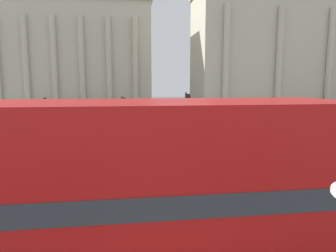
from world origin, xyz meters
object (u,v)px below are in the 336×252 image
Objects in this scene: traffic_light_mid at (187,113)px; traffic_light_far at (123,110)px; plaza_building_left at (76,59)px; pedestrian_yellow at (204,127)px; pedestrian_grey at (48,140)px; pedestrian_red at (318,153)px; pedestrian_olive at (251,157)px; traffic_light_near at (48,129)px; double_decker_bus at (81,190)px; car_black at (83,136)px; plaza_building_right at (286,54)px.

traffic_light_far is (-4.41, 6.25, -0.31)m from traffic_light_mid.
plaza_building_left is 36.52m from pedestrian_yellow.
pedestrian_grey reaches higher than pedestrian_red.
traffic_light_far is 14.18m from pedestrian_olive.
traffic_light_near is 9.95m from traffic_light_mid.
traffic_light_far is 2.14× the size of pedestrian_red.
car_black is (-2.35, 16.32, -1.66)m from double_decker_bus.
double_decker_bus is 2.73× the size of car_black.
plaza_building_right is 37.29m from pedestrian_red.
double_decker_bus is 2.89× the size of traffic_light_mid.
pedestrian_yellow is (9.76, 10.60, -1.63)m from traffic_light_near.
traffic_light_far is at bearing 76.54° from traffic_light_near.
plaza_building_left is at bearing -119.33° from pedestrian_olive.
double_decker_bus is 16.57m from car_black.
traffic_light_mid is (13.00, -36.24, -6.36)m from plaza_building_left.
plaza_building_left is 6.66× the size of traffic_light_near.
traffic_light_mid is 0.95× the size of car_black.
double_decker_bus is at bearing -123.36° from plaza_building_right.
plaza_building_left reaches higher than double_decker_bus.
car_black is at bearing -140.06° from plaza_building_right.
plaza_building_right is at bearing 38.23° from traffic_light_far.
traffic_light_mid is 2.45× the size of pedestrian_red.
double_decker_bus is 10.36m from pedestrian_olive.
pedestrian_red is (-15.87, -32.68, -8.42)m from plaza_building_right.
pedestrian_red is at bearing -115.90° from plaza_building_right.
plaza_building_right is 34.10m from traffic_light_far.
pedestrian_grey is 1.12× the size of pedestrian_red.
plaza_building_right is (34.79, -9.34, 0.40)m from plaza_building_left.
traffic_light_mid is at bearing 77.95° from double_decker_bus.
pedestrian_olive is (1.98, -6.35, -1.59)m from traffic_light_mid.
pedestrian_olive is 0.95× the size of pedestrian_grey.
double_decker_bus is at bearing -109.95° from traffic_light_mid.
double_decker_bus reaches higher than traffic_light_far.
pedestrian_grey is at bearing 114.73° from double_decker_bus.
car_black is at bearing 141.14° from pedestrian_grey.
double_decker_bus is at bearing -80.96° from plaza_building_left.
plaza_building_right reaches higher than double_decker_bus.
double_decker_bus is 0.43× the size of plaza_building_left.
traffic_light_near is 9.60m from pedestrian_olive.
plaza_building_left is 31.90m from traffic_light_far.
double_decker_bus is 49.28m from plaza_building_right.
traffic_light_near is at bearing -103.46° from traffic_light_far.
traffic_light_near is (-29.27, -33.45, -6.76)m from plaza_building_right.
plaza_building_right is 8.76× the size of traffic_light_far.
plaza_building_left is 6.29× the size of car_black.
pedestrian_yellow is (7.31, 17.90, -1.41)m from double_decker_bus.
traffic_light_mid reaches higher than car_black.
traffic_light_mid is (-21.79, -26.89, -6.76)m from plaza_building_right.
plaza_building_right is 35.27m from traffic_light_mid.
car_black is 9.79m from pedestrian_yellow.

